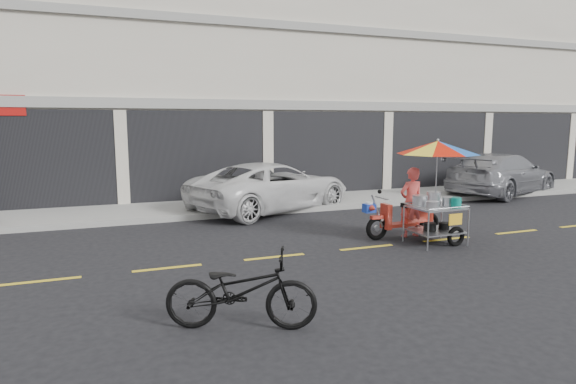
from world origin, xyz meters
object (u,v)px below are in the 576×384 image
object	(u,v)px
white_pickup	(272,186)
silver_pickup	(502,174)
food_vendor_rig	(427,177)
near_bicycle	(241,290)

from	to	relation	value
white_pickup	silver_pickup	world-z (taller)	silver_pickup
white_pickup	food_vendor_rig	world-z (taller)	food_vendor_rig
white_pickup	near_bicycle	world-z (taller)	white_pickup
silver_pickup	food_vendor_rig	bearing A→B (deg)	104.74
white_pickup	near_bicycle	distance (m)	8.14
silver_pickup	near_bicycle	distance (m)	13.78
white_pickup	food_vendor_rig	size ratio (longest dim) A/B	2.27
near_bicycle	silver_pickup	bearing A→B (deg)	-34.43
silver_pickup	near_bicycle	size ratio (longest dim) A/B	2.70
white_pickup	near_bicycle	bearing A→B (deg)	134.99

